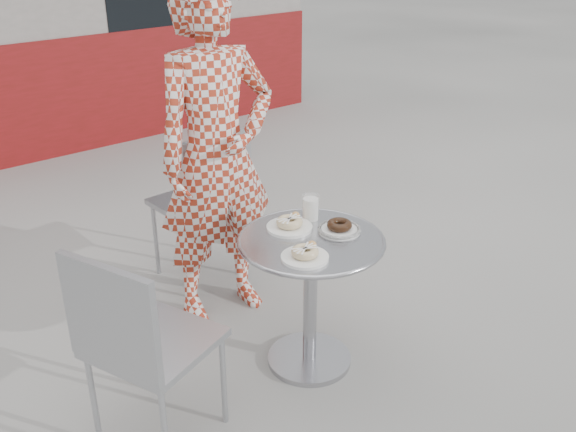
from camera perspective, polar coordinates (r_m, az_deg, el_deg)
ground at (r=3.12m, az=2.29°, el=-13.14°), size 60.00×60.00×0.00m
bistro_table at (r=2.87m, az=2.03°, el=-4.87°), size 0.65×0.65×0.66m
chair_far at (r=3.71m, az=-7.71°, el=-1.46°), size 0.45×0.46×0.91m
chair_left at (r=2.65m, az=-11.60°, el=-14.20°), size 0.54×0.54×0.89m
seated_person at (r=3.16m, az=-6.36°, el=5.31°), size 0.67×0.47×1.73m
plate_far at (r=2.87m, az=0.16°, el=-0.72°), size 0.21×0.21×0.06m
plate_near at (r=2.62m, az=1.54°, el=-3.39°), size 0.20×0.20×0.05m
plate_checker at (r=2.85m, az=4.58°, el=-1.07°), size 0.19×0.19×0.05m
milk_cup at (r=2.94m, az=2.02°, el=0.74°), size 0.08×0.08×0.12m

